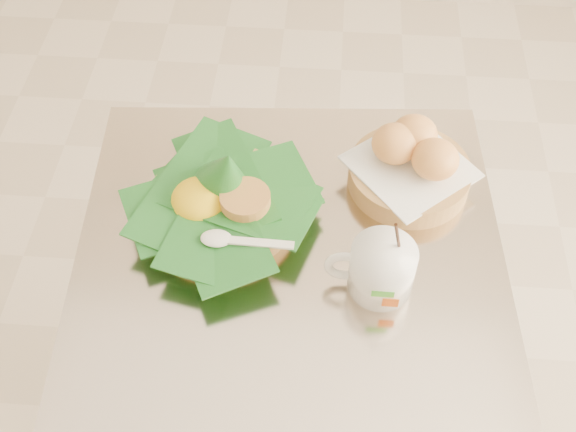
# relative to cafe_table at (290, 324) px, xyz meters

# --- Properties ---
(floor) EXTENTS (3.60, 3.60, 0.00)m
(floor) POSITION_rel_cafe_table_xyz_m (-0.14, 0.03, -0.53)
(floor) COLOR beige
(floor) RESTS_ON ground
(cafe_table) EXTENTS (0.74, 0.74, 0.75)m
(cafe_table) POSITION_rel_cafe_table_xyz_m (0.00, 0.00, 0.00)
(cafe_table) COLOR gray
(cafe_table) RESTS_ON floor
(rice_basket) EXTENTS (0.31, 0.31, 0.16)m
(rice_basket) POSITION_rel_cafe_table_xyz_m (-0.12, 0.08, 0.26)
(rice_basket) COLOR tan
(rice_basket) RESTS_ON cafe_table
(bread_basket) EXTENTS (0.25, 0.25, 0.11)m
(bread_basket) POSITION_rel_cafe_table_xyz_m (0.20, 0.18, 0.26)
(bread_basket) COLOR tan
(bread_basket) RESTS_ON cafe_table
(coffee_mug) EXTENTS (0.14, 0.10, 0.18)m
(coffee_mug) POSITION_rel_cafe_table_xyz_m (0.14, -0.05, 0.27)
(coffee_mug) COLOR white
(coffee_mug) RESTS_ON cafe_table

